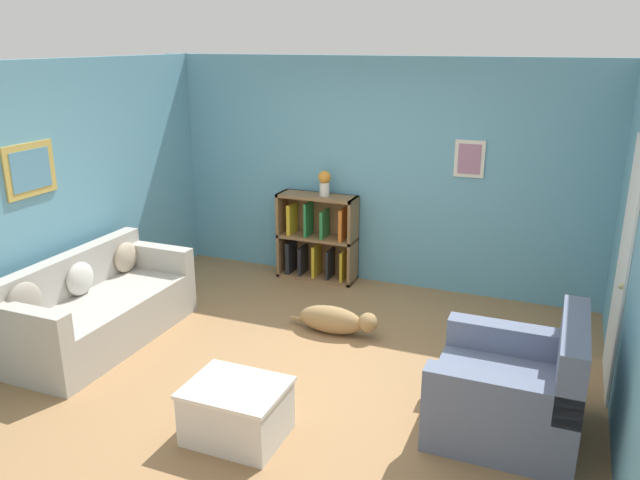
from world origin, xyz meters
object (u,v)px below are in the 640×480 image
at_px(couch, 97,309).
at_px(dog, 336,320).
at_px(recliner_chair, 514,391).
at_px(vase, 325,182).
at_px(coffee_table, 237,410).
at_px(bookshelf, 317,239).

relative_size(couch, dog, 1.99).
bearing_deg(recliner_chair, vase, 136.13).
height_order(coffee_table, dog, coffee_table).
distance_m(recliner_chair, vase, 3.46).
relative_size(couch, coffee_table, 2.71).
bearing_deg(recliner_chair, dog, 150.55).
relative_size(couch, vase, 6.43).
bearing_deg(bookshelf, recliner_chair, -42.97).
bearing_deg(couch, recliner_chair, -0.15).
bearing_deg(vase, couch, -121.29).
height_order(coffee_table, vase, vase).
height_order(recliner_chair, coffee_table, recliner_chair).
distance_m(recliner_chair, dog, 2.04).
relative_size(couch, recliner_chair, 1.83).
bearing_deg(dog, coffee_table, -92.14).
xyz_separation_m(coffee_table, vase, (-0.58, 3.16, 0.98)).
bearing_deg(bookshelf, couch, -119.19).
distance_m(couch, coffee_table, 2.16).
xyz_separation_m(coffee_table, dog, (0.07, 1.84, -0.08)).
bearing_deg(couch, coffee_table, -23.25).
bearing_deg(couch, bookshelf, 60.81).
distance_m(couch, dog, 2.28).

